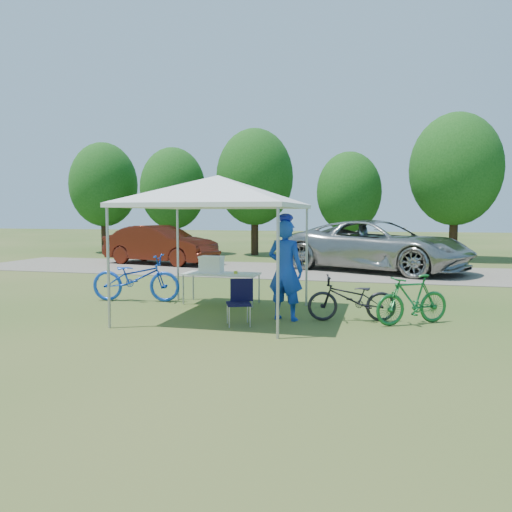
{
  "coord_description": "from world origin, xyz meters",
  "views": [
    {
      "loc": [
        3.12,
        -9.17,
        1.98
      ],
      "look_at": [
        0.24,
        2.0,
        1.02
      ],
      "focal_mm": 35.0,
      "sensor_mm": 36.0,
      "label": 1
    }
  ],
  "objects_px": {
    "cyclist": "(285,270)",
    "bike_green": "(412,300)",
    "bike_dark": "(352,298)",
    "bike_blue": "(136,278)",
    "sedan": "(161,245)",
    "cooler": "(211,264)",
    "folding_table": "(221,275)",
    "minivan": "(378,246)",
    "folding_chair": "(240,298)"
  },
  "relations": [
    {
      "from": "bike_green",
      "to": "sedan",
      "type": "height_order",
      "value": "sedan"
    },
    {
      "from": "folding_table",
      "to": "folding_chair",
      "type": "bearing_deg",
      "value": -62.53
    },
    {
      "from": "folding_chair",
      "to": "cyclist",
      "type": "xyz_separation_m",
      "value": [
        0.72,
        0.57,
        0.46
      ]
    },
    {
      "from": "bike_blue",
      "to": "cooler",
      "type": "bearing_deg",
      "value": -92.42
    },
    {
      "from": "cyclist",
      "to": "bike_green",
      "type": "height_order",
      "value": "cyclist"
    },
    {
      "from": "minivan",
      "to": "sedan",
      "type": "height_order",
      "value": "minivan"
    },
    {
      "from": "folding_table",
      "to": "cooler",
      "type": "bearing_deg",
      "value": 180.0
    },
    {
      "from": "folding_table",
      "to": "bike_dark",
      "type": "bearing_deg",
      "value": -21.16
    },
    {
      "from": "folding_table",
      "to": "bike_blue",
      "type": "height_order",
      "value": "bike_blue"
    },
    {
      "from": "cooler",
      "to": "sedan",
      "type": "height_order",
      "value": "sedan"
    },
    {
      "from": "cooler",
      "to": "bike_dark",
      "type": "height_order",
      "value": "cooler"
    },
    {
      "from": "bike_dark",
      "to": "cooler",
      "type": "bearing_deg",
      "value": -121.58
    },
    {
      "from": "folding_chair",
      "to": "bike_blue",
      "type": "distance_m",
      "value": 3.44
    },
    {
      "from": "bike_dark",
      "to": "bike_green",
      "type": "bearing_deg",
      "value": 78.36
    },
    {
      "from": "bike_blue",
      "to": "bike_green",
      "type": "distance_m",
      "value": 6.06
    },
    {
      "from": "folding_table",
      "to": "bike_dark",
      "type": "xyz_separation_m",
      "value": [
        2.92,
        -1.13,
        -0.21
      ]
    },
    {
      "from": "folding_chair",
      "to": "bike_green",
      "type": "xyz_separation_m",
      "value": [
        3.01,
        0.77,
        -0.03
      ]
    },
    {
      "from": "bike_green",
      "to": "sedan",
      "type": "relative_size",
      "value": 0.32
    },
    {
      "from": "bike_green",
      "to": "bike_dark",
      "type": "xyz_separation_m",
      "value": [
        -1.07,
        -0.0,
        -0.02
      ]
    },
    {
      "from": "folding_table",
      "to": "cyclist",
      "type": "bearing_deg",
      "value": -37.85
    },
    {
      "from": "bike_blue",
      "to": "bike_green",
      "type": "height_order",
      "value": "bike_blue"
    },
    {
      "from": "bike_blue",
      "to": "bike_green",
      "type": "bearing_deg",
      "value": -107.19
    },
    {
      "from": "cooler",
      "to": "bike_dark",
      "type": "xyz_separation_m",
      "value": [
        3.15,
        -1.13,
        -0.44
      ]
    },
    {
      "from": "minivan",
      "to": "folding_chair",
      "type": "bearing_deg",
      "value": -169.51
    },
    {
      "from": "folding_chair",
      "to": "bike_blue",
      "type": "height_order",
      "value": "bike_blue"
    },
    {
      "from": "cyclist",
      "to": "bike_green",
      "type": "xyz_separation_m",
      "value": [
        2.29,
        0.2,
        -0.49
      ]
    },
    {
      "from": "folding_table",
      "to": "bike_blue",
      "type": "relative_size",
      "value": 0.82
    },
    {
      "from": "folding_table",
      "to": "sedan",
      "type": "relative_size",
      "value": 0.36
    },
    {
      "from": "cyclist",
      "to": "bike_dark",
      "type": "distance_m",
      "value": 1.34
    },
    {
      "from": "cyclist",
      "to": "bike_dark",
      "type": "xyz_separation_m",
      "value": [
        1.22,
        0.19,
        -0.51
      ]
    },
    {
      "from": "bike_dark",
      "to": "minivan",
      "type": "xyz_separation_m",
      "value": [
        0.35,
        8.45,
        0.48
      ]
    },
    {
      "from": "cyclist",
      "to": "minivan",
      "type": "relative_size",
      "value": 0.3
    },
    {
      "from": "sedan",
      "to": "folding_table",
      "type": "bearing_deg",
      "value": -135.04
    },
    {
      "from": "sedan",
      "to": "bike_dark",
      "type": "bearing_deg",
      "value": -126.31
    },
    {
      "from": "folding_chair",
      "to": "cyclist",
      "type": "bearing_deg",
      "value": 15.77
    },
    {
      "from": "bike_blue",
      "to": "sedan",
      "type": "relative_size",
      "value": 0.44
    },
    {
      "from": "bike_dark",
      "to": "sedan",
      "type": "distance_m",
      "value": 11.94
    },
    {
      "from": "sedan",
      "to": "cyclist",
      "type": "bearing_deg",
      "value": -131.55
    },
    {
      "from": "cooler",
      "to": "bike_blue",
      "type": "distance_m",
      "value": 1.8
    },
    {
      "from": "bike_green",
      "to": "bike_dark",
      "type": "height_order",
      "value": "bike_green"
    },
    {
      "from": "cyclist",
      "to": "bike_dark",
      "type": "bearing_deg",
      "value": -159.4
    },
    {
      "from": "cooler",
      "to": "sedan",
      "type": "relative_size",
      "value": 0.11
    },
    {
      "from": "bike_green",
      "to": "cyclist",
      "type": "bearing_deg",
      "value": -118.57
    },
    {
      "from": "folding_table",
      "to": "cooler",
      "type": "xyz_separation_m",
      "value": [
        -0.23,
        0.0,
        0.23
      ]
    },
    {
      "from": "cooler",
      "to": "bike_green",
      "type": "relative_size",
      "value": 0.34
    },
    {
      "from": "cooler",
      "to": "sedan",
      "type": "xyz_separation_m",
      "value": [
        -4.87,
        7.71,
        -0.09
      ]
    },
    {
      "from": "folding_table",
      "to": "sedan",
      "type": "distance_m",
      "value": 9.24
    },
    {
      "from": "cooler",
      "to": "minivan",
      "type": "bearing_deg",
      "value": 64.46
    },
    {
      "from": "bike_green",
      "to": "bike_dark",
      "type": "distance_m",
      "value": 1.07
    },
    {
      "from": "folding_table",
      "to": "folding_chair",
      "type": "height_order",
      "value": "folding_chair"
    }
  ]
}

